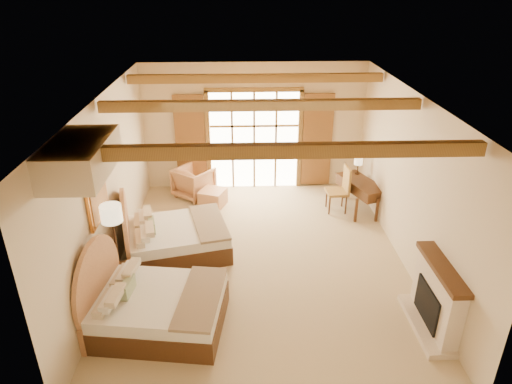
{
  "coord_description": "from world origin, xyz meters",
  "views": [
    {
      "loc": [
        -0.38,
        -7.5,
        5.05
      ],
      "look_at": [
        -0.08,
        0.2,
        1.37
      ],
      "focal_mm": 32.0,
      "sensor_mm": 36.0,
      "label": 1
    }
  ],
  "objects_px": {
    "bed_near": "(149,306)",
    "nightstand": "(117,284)",
    "armchair": "(194,182)",
    "bed_far": "(169,236)",
    "desk": "(360,194)"
  },
  "relations": [
    {
      "from": "bed_near",
      "to": "nightstand",
      "type": "bearing_deg",
      "value": 141.26
    },
    {
      "from": "armchair",
      "to": "bed_far",
      "type": "bearing_deg",
      "value": 122.17
    },
    {
      "from": "bed_far",
      "to": "desk",
      "type": "height_order",
      "value": "bed_far"
    },
    {
      "from": "bed_far",
      "to": "nightstand",
      "type": "height_order",
      "value": "bed_far"
    },
    {
      "from": "armchair",
      "to": "nightstand",
      "type": "bearing_deg",
      "value": 114.32
    },
    {
      "from": "armchair",
      "to": "desk",
      "type": "distance_m",
      "value": 4.06
    },
    {
      "from": "bed_far",
      "to": "nightstand",
      "type": "xyz_separation_m",
      "value": [
        -0.71,
        -1.39,
        -0.09
      ]
    },
    {
      "from": "bed_near",
      "to": "desk",
      "type": "relative_size",
      "value": 1.5
    },
    {
      "from": "bed_near",
      "to": "armchair",
      "type": "distance_m",
      "value": 4.71
    },
    {
      "from": "desk",
      "to": "bed_far",
      "type": "bearing_deg",
      "value": -178.67
    },
    {
      "from": "bed_near",
      "to": "nightstand",
      "type": "distance_m",
      "value": 0.99
    },
    {
      "from": "bed_near",
      "to": "armchair",
      "type": "xyz_separation_m",
      "value": [
        0.3,
        4.7,
        -0.01
      ]
    },
    {
      "from": "bed_far",
      "to": "desk",
      "type": "xyz_separation_m",
      "value": [
        4.24,
        1.75,
        -0.01
      ]
    },
    {
      "from": "bed_far",
      "to": "armchair",
      "type": "relative_size",
      "value": 2.7
    },
    {
      "from": "bed_far",
      "to": "armchair",
      "type": "bearing_deg",
      "value": 70.76
    }
  ]
}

